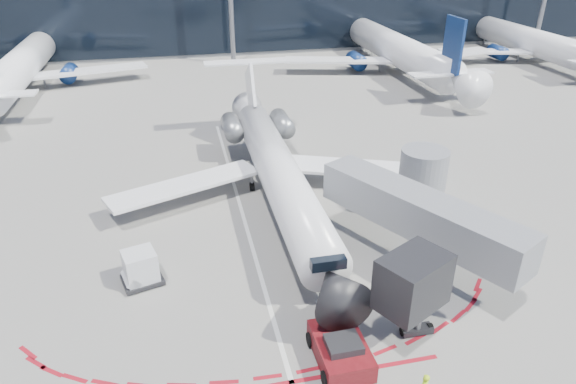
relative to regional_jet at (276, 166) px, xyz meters
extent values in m
plane|color=slate|center=(-2.83, -5.85, -2.53)|extent=(260.00, 260.00, 0.00)
cube|color=silver|center=(-2.83, -3.85, -2.52)|extent=(0.25, 40.00, 0.01)
cube|color=maroon|center=(-2.83, -17.35, -2.52)|extent=(14.00, 0.25, 0.01)
cube|color=gray|center=(-2.83, 59.15, 2.47)|extent=(150.00, 24.00, 10.00)
cube|color=black|center=(-2.83, 47.10, 2.47)|extent=(150.00, 0.20, 9.00)
cube|color=gray|center=(6.17, -10.35, 1.07)|extent=(8.22, 12.61, 2.30)
cube|color=black|center=(3.12, -16.09, 1.07)|extent=(3.86, 3.44, 2.60)
cylinder|color=slate|center=(3.92, -15.69, -1.33)|extent=(0.36, 0.36, 2.40)
cube|color=black|center=(3.92, -15.69, -2.31)|extent=(1.60, 0.60, 0.30)
cylinder|color=gray|center=(9.22, -4.61, -0.13)|extent=(3.20, 3.20, 4.80)
cylinder|color=black|center=(9.22, -4.61, -2.28)|extent=(4.00, 4.00, 0.50)
cylinder|color=white|center=(0.00, -1.24, -0.04)|extent=(2.86, 23.34, 2.86)
cone|color=black|center=(0.00, -14.40, -0.04)|extent=(2.86, 2.97, 2.86)
cone|color=white|center=(0.00, 12.33, -0.04)|extent=(2.86, 3.82, 2.86)
cube|color=black|center=(0.00, -12.70, 0.55)|extent=(1.80, 1.49, 0.58)
cube|color=white|center=(-6.58, 0.35, -0.99)|extent=(11.36, 6.74, 0.33)
cube|color=white|center=(6.58, 0.35, -0.99)|extent=(11.36, 6.74, 0.33)
cube|color=white|center=(0.00, 11.27, 2.51)|extent=(0.27, 4.98, 5.07)
cube|color=white|center=(0.00, 13.50, 4.42)|extent=(7.64, 1.70, 0.17)
cylinder|color=slate|center=(-2.17, 8.09, 0.23)|extent=(1.59, 3.61, 1.59)
cylinder|color=slate|center=(2.17, 8.09, 0.23)|extent=(1.59, 3.61, 1.59)
cylinder|color=black|center=(0.00, -11.01, -2.23)|extent=(0.23, 0.59, 0.59)
cylinder|color=black|center=(-1.59, 1.41, -2.19)|extent=(0.32, 0.68, 0.68)
cylinder|color=black|center=(1.59, 1.41, -2.19)|extent=(0.32, 0.68, 0.68)
cylinder|color=slate|center=(0.00, -11.01, -1.95)|extent=(0.19, 0.19, 1.17)
cube|color=#510B0F|center=(-0.34, -16.56, -1.91)|extent=(2.30, 3.62, 1.01)
cube|color=black|center=(-0.33, -16.89, -1.24)|extent=(1.59, 1.37, 0.39)
cylinder|color=slate|center=(-0.38, -14.09, -2.14)|extent=(0.16, 2.91, 0.11)
cylinder|color=black|center=(-1.38, -17.80, -2.17)|extent=(0.32, 0.72, 0.72)
cylinder|color=black|center=(0.75, -17.77, -2.17)|extent=(0.32, 0.72, 0.72)
cylinder|color=black|center=(-1.42, -15.34, -2.17)|extent=(0.32, 0.72, 0.72)
cylinder|color=black|center=(0.71, -15.31, -2.17)|extent=(0.32, 0.72, 0.72)
cube|color=black|center=(-9.46, -8.53, -2.34)|extent=(2.56, 2.34, 0.24)
cube|color=silver|center=(-9.46, -8.53, -1.37)|extent=(2.09, 2.02, 1.72)
cylinder|color=black|center=(-10.10, -9.43, -2.42)|extent=(0.16, 0.24, 0.22)
cylinder|color=black|center=(-8.44, -8.97, -2.42)|extent=(0.16, 0.24, 0.22)
cylinder|color=black|center=(-10.47, -8.08, -2.42)|extent=(0.16, 0.24, 0.22)
cylinder|color=black|center=(-8.82, -7.62, -2.42)|extent=(0.16, 0.24, 0.22)
camera|label=1|loc=(-6.55, -33.21, 15.45)|focal=32.00mm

